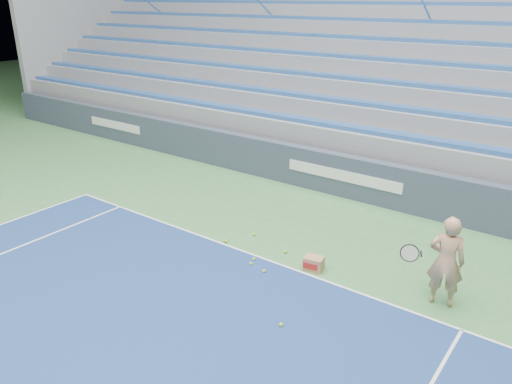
# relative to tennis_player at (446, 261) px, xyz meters

# --- Properties ---
(sponsor_barrier) EXTENTS (30.00, 0.32, 1.10)m
(sponsor_barrier) POSITION_rel_tennis_player_xyz_m (-3.58, 3.45, -0.26)
(sponsor_barrier) COLOR #353E51
(sponsor_barrier) RESTS_ON ground
(bleachers) EXTENTS (31.00, 9.15, 7.30)m
(bleachers) POSITION_rel_tennis_player_xyz_m (-3.59, 9.17, 1.55)
(bleachers) COLOR gray
(bleachers) RESTS_ON ground
(tennis_player) EXTENTS (0.94, 0.87, 1.62)m
(tennis_player) POSITION_rel_tennis_player_xyz_m (0.00, 0.00, 0.00)
(tennis_player) COLOR tan
(tennis_player) RESTS_ON ground
(ball_box) EXTENTS (0.40, 0.34, 0.27)m
(ball_box) POSITION_rel_tennis_player_xyz_m (-2.30, -0.32, -0.68)
(ball_box) COLOR #A4764F
(ball_box) RESTS_ON ground
(tennis_ball_0) EXTENTS (0.07, 0.07, 0.07)m
(tennis_ball_0) POSITION_rel_tennis_player_xyz_m (-3.09, -0.09, -0.78)
(tennis_ball_0) COLOR #AFD92C
(tennis_ball_0) RESTS_ON ground
(tennis_ball_1) EXTENTS (0.07, 0.07, 0.07)m
(tennis_ball_1) POSITION_rel_tennis_player_xyz_m (-4.07, 0.16, -0.78)
(tennis_ball_1) COLOR #AFD92C
(tennis_ball_1) RESTS_ON ground
(tennis_ball_2) EXTENTS (0.07, 0.07, 0.07)m
(tennis_ball_2) POSITION_rel_tennis_player_xyz_m (-3.43, -0.71, -0.78)
(tennis_ball_2) COLOR #AFD92C
(tennis_ball_2) RESTS_ON ground
(tennis_ball_3) EXTENTS (0.07, 0.07, 0.07)m
(tennis_ball_3) POSITION_rel_tennis_player_xyz_m (-1.81, -2.16, -0.78)
(tennis_ball_3) COLOR #AFD92C
(tennis_ball_3) RESTS_ON ground
(tennis_ball_4) EXTENTS (0.07, 0.07, 0.07)m
(tennis_ball_4) POSITION_rel_tennis_player_xyz_m (-4.37, -0.45, -0.78)
(tennis_ball_4) COLOR #AFD92C
(tennis_ball_4) RESTS_ON ground
(tennis_ball_5) EXTENTS (0.07, 0.07, 0.07)m
(tennis_ball_5) POSITION_rel_tennis_player_xyz_m (-2.99, -0.97, -0.78)
(tennis_ball_5) COLOR #AFD92C
(tennis_ball_5) RESTS_ON ground
(tennis_ball_6) EXTENTS (0.07, 0.07, 0.07)m
(tennis_ball_6) POSITION_rel_tennis_player_xyz_m (-3.36, -0.89, -0.78)
(tennis_ball_6) COLOR #AFD92C
(tennis_ball_6) RESTS_ON ground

